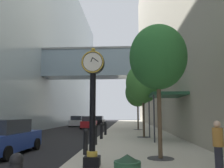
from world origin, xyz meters
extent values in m
plane|color=black|center=(0.00, 27.00, 0.00)|extent=(110.00, 110.00, 0.00)
cube|color=beige|center=(3.23, 30.00, 0.07)|extent=(6.45, 80.00, 0.14)
cube|color=#93A8B7|center=(-12.61, 30.00, 13.62)|extent=(9.00, 80.00, 27.24)
cube|color=#849EB2|center=(-0.83, 27.69, 8.24)|extent=(15.16, 3.20, 3.30)
cube|color=gray|center=(-0.83, 27.69, 10.01)|extent=(15.16, 3.40, 0.24)
cube|color=black|center=(1.10, 7.26, 0.32)|extent=(0.55, 0.55, 0.35)
cylinder|color=gold|center=(1.10, 7.26, 0.58)|extent=(0.38, 0.38, 0.18)
cylinder|color=black|center=(1.10, 7.26, 2.05)|extent=(0.22, 0.22, 2.76)
cylinder|color=black|center=(1.10, 7.26, 3.85)|extent=(0.84, 0.28, 0.84)
torus|color=gold|center=(1.10, 7.10, 3.85)|extent=(0.82, 0.05, 0.82)
cylinder|color=white|center=(1.10, 7.11, 3.85)|extent=(0.69, 0.01, 0.69)
cylinder|color=white|center=(1.10, 7.41, 3.85)|extent=(0.69, 0.01, 0.69)
sphere|color=gold|center=(1.10, 7.26, 4.34)|extent=(0.16, 0.16, 0.16)
cube|color=black|center=(1.06, 7.10, 3.93)|extent=(0.09, 0.01, 0.17)
cube|color=black|center=(1.20, 7.10, 3.93)|extent=(0.23, 0.01, 0.18)
sphere|color=black|center=(0.44, 2.88, 1.19)|extent=(0.23, 0.23, 0.23)
cylinder|color=black|center=(0.44, 9.62, 0.63)|extent=(0.22, 0.22, 0.99)
sphere|color=black|center=(0.44, 9.62, 1.19)|extent=(0.23, 0.23, 0.23)
cylinder|color=black|center=(0.44, 12.98, 0.63)|extent=(0.22, 0.22, 0.99)
sphere|color=black|center=(0.44, 12.98, 1.19)|extent=(0.23, 0.23, 0.23)
cylinder|color=black|center=(0.44, 16.35, 0.63)|extent=(0.22, 0.22, 0.99)
sphere|color=black|center=(0.44, 16.35, 1.19)|extent=(0.23, 0.23, 0.23)
cylinder|color=black|center=(0.44, 19.72, 0.63)|extent=(0.22, 0.22, 0.99)
sphere|color=black|center=(0.44, 19.72, 1.19)|extent=(0.23, 0.23, 0.23)
cylinder|color=#333335|center=(3.71, 8.86, 0.15)|extent=(1.10, 1.10, 0.02)
cylinder|color=brown|center=(3.71, 8.86, 1.82)|extent=(0.18, 0.18, 3.36)
ellipsoid|color=#2D7033|center=(3.71, 8.86, 4.43)|extent=(2.48, 2.48, 2.86)
cylinder|color=#333335|center=(3.71, 17.84, 0.15)|extent=(1.10, 1.10, 0.02)
cylinder|color=#4C3D2D|center=(3.71, 17.84, 1.78)|extent=(0.18, 0.18, 3.29)
ellipsoid|color=#428438|center=(3.71, 17.84, 4.49)|extent=(2.84, 2.84, 3.26)
cylinder|color=#333335|center=(3.71, 26.81, 0.15)|extent=(1.10, 1.10, 0.02)
cylinder|color=#4C3D2D|center=(3.71, 26.81, 1.80)|extent=(0.18, 0.18, 3.32)
ellipsoid|color=#428438|center=(3.71, 26.81, 4.58)|extent=(2.99, 2.99, 3.44)
cone|color=#183523|center=(2.32, 3.54, 1.11)|extent=(0.53, 0.53, 0.16)
cylinder|color=#23232D|center=(5.32, 6.93, 0.52)|extent=(0.35, 0.35, 0.76)
cylinder|color=#B77A33|center=(5.32, 6.93, 1.21)|extent=(0.46, 0.46, 0.61)
sphere|color=beige|center=(5.32, 6.93, 1.63)|extent=(0.23, 0.23, 0.23)
cube|color=#235138|center=(5.25, 15.95, 3.34)|extent=(2.40, 3.60, 0.20)
cylinder|color=#333338|center=(4.13, 14.35, 1.74)|extent=(0.10, 0.10, 3.20)
cylinder|color=#333338|center=(4.13, 17.55, 1.74)|extent=(0.10, 0.10, 3.20)
cube|color=silver|center=(-5.41, 35.69, 0.63)|extent=(1.91, 4.43, 0.82)
cube|color=#282D38|center=(-5.42, 35.47, 1.36)|extent=(1.67, 2.49, 0.67)
cylinder|color=black|center=(-6.33, 37.20, 0.32)|extent=(0.23, 0.64, 0.64)
cylinder|color=black|center=(-4.47, 37.18, 0.32)|extent=(0.23, 0.64, 0.64)
cylinder|color=black|center=(-6.36, 34.20, 0.32)|extent=(0.23, 0.64, 0.64)
cylinder|color=black|center=(-4.50, 34.18, 0.32)|extent=(0.23, 0.64, 0.64)
cube|color=navy|center=(-3.60, 10.18, 0.63)|extent=(1.88, 4.57, 0.83)
cube|color=#282D38|center=(-3.60, 9.96, 1.36)|extent=(1.64, 2.57, 0.68)
cylinder|color=black|center=(-4.49, 11.74, 0.32)|extent=(0.23, 0.64, 0.64)
cylinder|color=black|center=(-2.67, 11.72, 0.32)|extent=(0.23, 0.64, 0.64)
cylinder|color=black|center=(-2.71, 8.63, 0.32)|extent=(0.23, 0.64, 0.64)
cube|color=black|center=(-2.54, 39.11, 0.62)|extent=(1.85, 4.14, 0.80)
cube|color=#282D38|center=(-2.54, 38.90, 1.33)|extent=(1.61, 2.32, 0.66)
cylinder|color=black|center=(-3.44, 40.52, 0.32)|extent=(0.22, 0.64, 0.64)
cylinder|color=black|center=(-1.62, 40.51, 0.32)|extent=(0.22, 0.64, 0.64)
cylinder|color=black|center=(-3.46, 37.71, 0.32)|extent=(0.22, 0.64, 0.64)
cylinder|color=black|center=(-1.64, 37.70, 0.32)|extent=(0.22, 0.64, 0.64)
cube|color=#AD191E|center=(-2.74, 30.40, 0.63)|extent=(1.83, 4.05, 0.82)
cube|color=#282D38|center=(-2.73, 30.20, 1.36)|extent=(1.59, 2.28, 0.67)
cylinder|color=black|center=(-3.64, 31.75, 0.32)|extent=(0.23, 0.64, 0.64)
cylinder|color=black|center=(-1.88, 31.78, 0.32)|extent=(0.23, 0.64, 0.64)
cylinder|color=black|center=(-3.59, 29.02, 0.32)|extent=(0.23, 0.64, 0.64)
cylinder|color=black|center=(-1.83, 29.05, 0.32)|extent=(0.23, 0.64, 0.64)
camera|label=1|loc=(2.31, -1.05, 1.95)|focal=36.97mm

